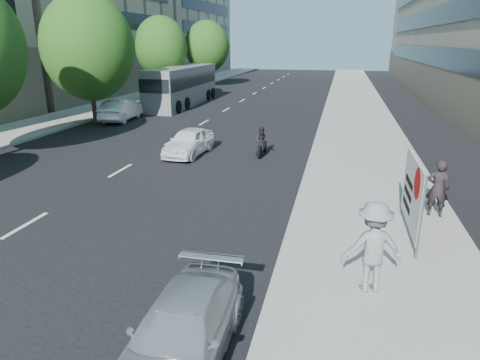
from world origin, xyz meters
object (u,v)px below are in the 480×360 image
(pedestrian_woman, at_px, (438,188))
(white_sedan_near, at_px, (189,142))
(protest_banner, at_px, (412,193))
(white_sedan_mid, at_px, (121,110))
(bus, at_px, (183,86))
(jogger, at_px, (373,247))
(motorcycle, at_px, (262,143))
(parked_sedan, at_px, (181,332))

(pedestrian_woman, height_order, white_sedan_near, pedestrian_woman)
(protest_banner, bearing_deg, white_sedan_mid, 137.59)
(protest_banner, bearing_deg, pedestrian_woman, 58.55)
(white_sedan_mid, height_order, bus, bus)
(white_sedan_near, height_order, bus, bus)
(jogger, relative_size, pedestrian_woman, 1.14)
(white_sedan_near, bearing_deg, pedestrian_woman, -26.42)
(motorcycle, bearing_deg, parked_sedan, -87.13)
(white_sedan_mid, relative_size, bus, 0.38)
(bus, bearing_deg, jogger, -62.32)
(parked_sedan, height_order, white_sedan_near, white_sedan_near)
(pedestrian_woman, height_order, protest_banner, protest_banner)
(jogger, xyz_separation_m, pedestrian_woman, (2.23, 4.85, -0.13))
(pedestrian_woman, relative_size, protest_banner, 0.59)
(jogger, xyz_separation_m, parked_sedan, (-3.30, -2.88, -0.60))
(jogger, relative_size, bus, 0.17)
(jogger, xyz_separation_m, bus, (-14.54, 27.42, 0.46))
(parked_sedan, xyz_separation_m, bus, (-11.24, 30.30, 1.06))
(pedestrian_woman, bearing_deg, parked_sedan, 60.42)
(jogger, bearing_deg, white_sedan_mid, -64.92)
(parked_sedan, distance_m, white_sedan_near, 14.55)
(protest_banner, distance_m, parked_sedan, 7.60)
(bus, bearing_deg, white_sedan_near, -68.90)
(protest_banner, xyz_separation_m, motorcycle, (-5.73, 8.39, -0.76))
(protest_banner, bearing_deg, parked_sedan, -126.65)
(white_sedan_mid, bearing_deg, motorcycle, 141.42)
(parked_sedan, bearing_deg, motorcycle, 94.51)
(motorcycle, bearing_deg, white_sedan_mid, 145.47)
(pedestrian_woman, xyz_separation_m, protest_banner, (-1.02, -1.67, 0.35))
(jogger, distance_m, white_sedan_mid, 24.83)
(jogger, height_order, bus, bus)
(parked_sedan, relative_size, motorcycle, 1.95)
(protest_banner, distance_m, white_sedan_near, 12.07)
(white_sedan_near, bearing_deg, protest_banner, -35.76)
(protest_banner, distance_m, bus, 28.90)
(pedestrian_woman, xyz_separation_m, white_sedan_mid, (-18.27, 14.09, -0.30))
(pedestrian_woman, xyz_separation_m, motorcycle, (-6.75, 6.73, -0.42))
(white_sedan_near, bearing_deg, bus, 115.20)
(parked_sedan, xyz_separation_m, motorcycle, (-1.22, 14.46, 0.06))
(pedestrian_woman, distance_m, white_sedan_near, 11.93)
(white_sedan_mid, xyz_separation_m, bus, (1.50, 8.48, 0.88))
(white_sedan_mid, relative_size, motorcycle, 2.24)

